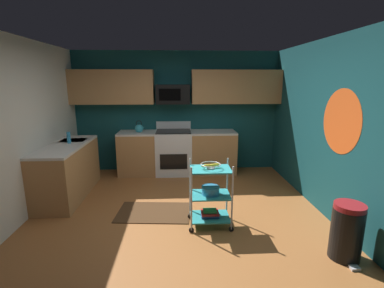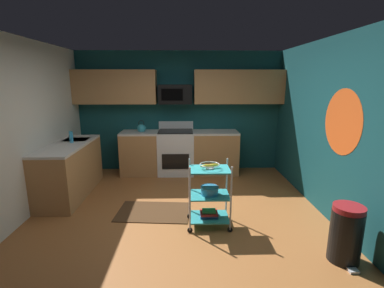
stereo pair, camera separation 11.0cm
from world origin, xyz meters
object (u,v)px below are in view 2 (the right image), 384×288
mixing_bowl_large (210,190)px  dish_soap_bottle (71,137)px  kettle (142,128)px  fruit_bowl (210,165)px  book_stack (209,214)px  rolling_cart (209,195)px  trash_can (346,234)px  oven_range (176,152)px  microwave (175,94)px

mixing_bowl_large → dish_soap_bottle: 2.70m
kettle → dish_soap_bottle: 1.48m
fruit_bowl → book_stack: fruit_bowl is taller
rolling_cart → trash_can: 1.67m
oven_range → trash_can: size_ratio=1.67×
book_stack → trash_can: (1.45, -0.82, 0.15)m
rolling_cart → book_stack: 0.28m
fruit_bowl → kettle: bearing=118.7°
oven_range → book_stack: 2.37m
oven_range → rolling_cart: 2.35m
mixing_bowl_large → rolling_cart: bearing=-180.0°
microwave → book_stack: (0.53, -2.39, -1.53)m
oven_range → book_stack: size_ratio=4.49×
rolling_cart → mixing_bowl_large: size_ratio=3.63×
microwave → trash_can: microwave is taller
rolling_cart → fruit_bowl: bearing=90.0°
microwave → dish_soap_bottle: (-1.80, -1.13, -0.68)m
trash_can → book_stack: bearing=150.6°
microwave → book_stack: 2.89m
oven_range → dish_soap_bottle: bearing=-150.3°
mixing_bowl_large → kettle: 2.65m
rolling_cart → dish_soap_bottle: size_ratio=4.57×
fruit_bowl → microwave: bearing=102.5°
microwave → rolling_cart: bearing=-77.5°
trash_can → oven_range: bearing=122.5°
oven_range → microwave: size_ratio=1.57×
kettle → trash_can: kettle is taller
book_stack → dish_soap_bottle: (-2.32, 1.27, 0.85)m
rolling_cart → kettle: bearing=118.7°
kettle → oven_range: bearing=0.3°
microwave → trash_can: 4.02m
book_stack → trash_can: bearing=-29.4°
microwave → fruit_bowl: size_ratio=2.57×
rolling_cart → book_stack: bearing=180.0°
oven_range → mixing_bowl_large: 2.35m
oven_range → fruit_bowl: bearing=-77.0°
oven_range → trash_can: (1.98, -3.11, -0.15)m
dish_soap_bottle → mixing_bowl_large: bearing=-28.5°
mixing_bowl_large → kettle: kettle is taller
microwave → dish_soap_bottle: microwave is taller
book_stack → mixing_bowl_large: bearing=0.0°
fruit_bowl → mixing_bowl_large: fruit_bowl is taller
fruit_bowl → oven_range: bearing=103.0°
microwave → rolling_cart: size_ratio=0.77×
microwave → rolling_cart: (0.53, -2.39, -1.25)m
fruit_bowl → kettle: 2.61m
book_stack → kettle: size_ratio=0.93×
mixing_bowl_large → dish_soap_bottle: bearing=151.5°
microwave → kettle: size_ratio=2.65×
oven_range → fruit_bowl: oven_range is taller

